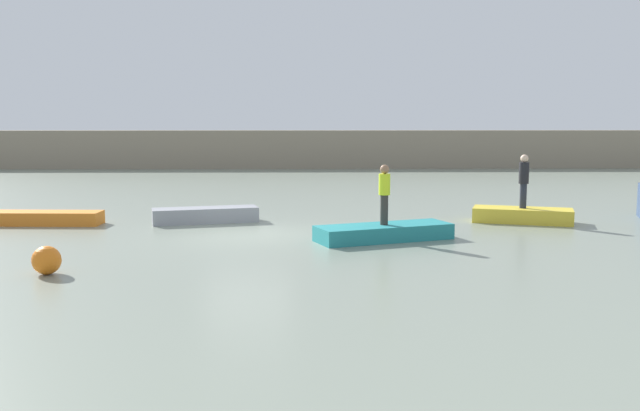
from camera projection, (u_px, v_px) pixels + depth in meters
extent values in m
plane|color=gray|center=(247.00, 235.00, 20.65)|extent=(120.00, 120.00, 0.00)
cube|color=gray|center=(281.00, 149.00, 47.70)|extent=(80.00, 1.20, 2.57)
cube|color=orange|center=(40.00, 218.00, 22.60)|extent=(3.91, 1.07, 0.43)
cube|color=gray|center=(205.00, 215.00, 23.06)|extent=(3.51, 1.72, 0.49)
cube|color=teal|center=(384.00, 232.00, 19.74)|extent=(4.02, 2.50, 0.44)
cube|color=gold|center=(522.00, 215.00, 23.06)|extent=(3.34, 2.06, 0.47)
cylinder|color=#232838|center=(523.00, 196.00, 22.98)|extent=(0.22, 0.22, 0.81)
cylinder|color=black|center=(524.00, 173.00, 22.89)|extent=(0.32, 0.32, 0.69)
sphere|color=beige|center=(524.00, 158.00, 22.83)|extent=(0.25, 0.25, 0.25)
cylinder|color=#38332D|center=(384.00, 210.00, 19.66)|extent=(0.22, 0.22, 0.84)
cylinder|color=#D8F226|center=(384.00, 184.00, 19.57)|extent=(0.32, 0.32, 0.59)
sphere|color=#936B4C|center=(385.00, 169.00, 19.52)|extent=(0.25, 0.25, 0.25)
sphere|color=orange|center=(47.00, 260.00, 15.39)|extent=(0.63, 0.63, 0.63)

